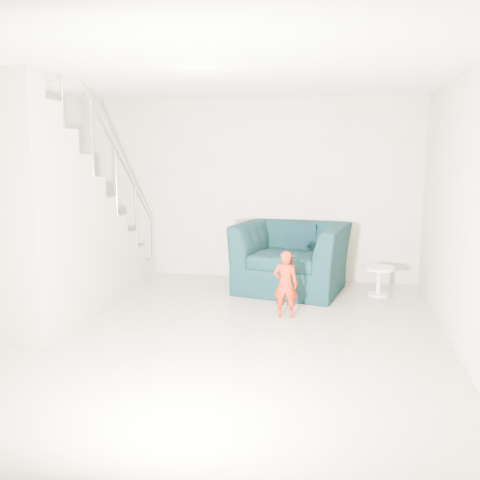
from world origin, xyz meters
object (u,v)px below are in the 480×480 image
at_px(armchair, 292,257).
at_px(side_table, 379,276).
at_px(staircase, 52,235).
at_px(toddler, 285,284).

distance_m(armchair, side_table, 1.20).
bearing_deg(side_table, armchair, 177.26).
distance_m(side_table, staircase, 4.22).
bearing_deg(staircase, toddler, 7.32).
relative_size(toddler, side_table, 1.99).
bearing_deg(staircase, side_table, 21.29).
bearing_deg(armchair, side_table, 8.30).
distance_m(toddler, staircase, 2.83).
relative_size(toddler, staircase, 0.22).
height_order(toddler, side_table, toddler).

